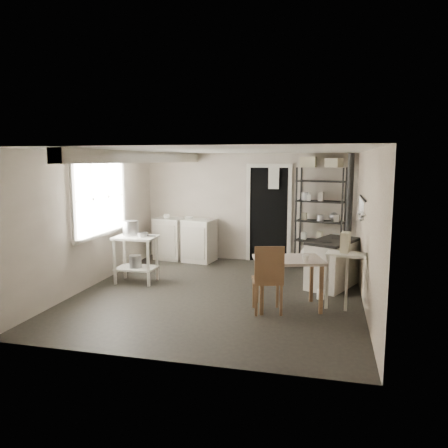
% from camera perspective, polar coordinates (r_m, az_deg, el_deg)
% --- Properties ---
extents(floor, '(5.00, 5.00, 0.00)m').
position_cam_1_polar(floor, '(7.21, -0.57, -9.02)').
color(floor, black).
rests_on(floor, ground).
extents(ceiling, '(5.00, 5.00, 0.00)m').
position_cam_1_polar(ceiling, '(6.89, -0.59, 9.57)').
color(ceiling, silver).
rests_on(ceiling, wall_back).
extents(wall_back, '(4.50, 0.02, 2.30)m').
position_cam_1_polar(wall_back, '(9.38, 3.16, 2.19)').
color(wall_back, '#BAAE9F').
rests_on(wall_back, ground).
extents(wall_front, '(4.50, 0.02, 2.30)m').
position_cam_1_polar(wall_front, '(4.61, -8.21, -4.28)').
color(wall_front, '#BAAE9F').
rests_on(wall_front, ground).
extents(wall_left, '(0.02, 5.00, 2.30)m').
position_cam_1_polar(wall_left, '(7.81, -16.79, 0.61)').
color(wall_left, '#BAAE9F').
rests_on(wall_left, ground).
extents(wall_right, '(0.02, 5.00, 2.30)m').
position_cam_1_polar(wall_right, '(6.77, 18.21, -0.58)').
color(wall_right, '#BAAE9F').
rests_on(wall_right, ground).
extents(window, '(0.12, 1.76, 1.28)m').
position_cam_1_polar(window, '(7.93, -15.98, 3.30)').
color(window, silver).
rests_on(window, wall_left).
extents(doorway, '(0.96, 0.10, 2.08)m').
position_cam_1_polar(doorway, '(9.30, 5.84, 1.17)').
color(doorway, silver).
rests_on(doorway, ground).
extents(ceiling_beam, '(0.18, 5.00, 0.18)m').
position_cam_1_polar(ceiling_beam, '(7.27, -9.90, 8.59)').
color(ceiling_beam, silver).
rests_on(ceiling_beam, ceiling).
extents(wallpaper_panel, '(0.01, 5.00, 2.30)m').
position_cam_1_polar(wallpaper_panel, '(6.77, 18.12, -0.58)').
color(wallpaper_panel, '#BFB19B').
rests_on(wallpaper_panel, wall_right).
extents(utensil_rail, '(0.06, 1.20, 0.44)m').
position_cam_1_polar(utensil_rail, '(7.32, 17.52, 3.24)').
color(utensil_rail, '#B6B6B9').
rests_on(utensil_rail, wall_right).
extents(prep_table, '(0.74, 0.54, 0.83)m').
position_cam_1_polar(prep_table, '(7.90, -11.41, -4.65)').
color(prep_table, silver).
rests_on(prep_table, ground).
extents(stockpot, '(0.29, 0.29, 0.30)m').
position_cam_1_polar(stockpot, '(7.91, -12.09, -0.66)').
color(stockpot, '#B6B6B9').
rests_on(stockpot, prep_table).
extents(saucepan, '(0.20, 0.20, 0.10)m').
position_cam_1_polar(saucepan, '(7.75, -10.58, -1.48)').
color(saucepan, '#B6B6B9').
rests_on(saucepan, prep_table).
extents(bucket, '(0.24, 0.24, 0.23)m').
position_cam_1_polar(bucket, '(7.85, -11.50, -4.83)').
color(bucket, '#B6B6B9').
rests_on(bucket, prep_table).
extents(base_cabinets, '(1.45, 0.79, 0.90)m').
position_cam_1_polar(base_cabinets, '(9.51, -5.11, -1.95)').
color(base_cabinets, beige).
rests_on(base_cabinets, ground).
extents(mixing_bowl, '(0.28, 0.28, 0.07)m').
position_cam_1_polar(mixing_bowl, '(9.41, -4.60, 0.98)').
color(mixing_bowl, white).
rests_on(mixing_bowl, base_cabinets).
extents(counter_cup, '(0.15, 0.15, 0.10)m').
position_cam_1_polar(counter_cup, '(9.45, -7.50, 1.09)').
color(counter_cup, white).
rests_on(counter_cup, base_cabinets).
extents(shelf_rack, '(1.01, 0.57, 2.01)m').
position_cam_1_polar(shelf_rack, '(8.99, 12.45, 0.46)').
color(shelf_rack, black).
rests_on(shelf_rack, ground).
extents(shelf_jar, '(0.09, 0.09, 0.18)m').
position_cam_1_polar(shelf_jar, '(8.95, 10.99, 3.12)').
color(shelf_jar, white).
rests_on(shelf_jar, shelf_rack).
extents(storage_box_a, '(0.32, 0.29, 0.21)m').
position_cam_1_polar(storage_box_a, '(8.94, 10.92, 7.27)').
color(storage_box_a, beige).
rests_on(storage_box_a, shelf_rack).
extents(storage_box_b, '(0.37, 0.36, 0.18)m').
position_cam_1_polar(storage_box_b, '(8.96, 14.11, 7.05)').
color(storage_box_b, beige).
rests_on(storage_box_b, shelf_rack).
extents(stove, '(0.95, 1.18, 0.81)m').
position_cam_1_polar(stove, '(7.69, 13.98, -4.78)').
color(stove, beige).
rests_on(stove, ground).
extents(stovepipe, '(0.11, 0.11, 1.29)m').
position_cam_1_polar(stovepipe, '(7.93, 16.13, 3.95)').
color(stovepipe, black).
rests_on(stovepipe, stove).
extents(side_ledge, '(0.59, 0.37, 0.85)m').
position_cam_1_polar(side_ledge, '(6.53, 15.54, -7.27)').
color(side_ledge, silver).
rests_on(side_ledge, ground).
extents(oats_box, '(0.15, 0.21, 0.29)m').
position_cam_1_polar(oats_box, '(6.45, 15.57, -2.16)').
color(oats_box, beige).
rests_on(oats_box, side_ledge).
extents(work_table, '(1.13, 0.93, 0.74)m').
position_cam_1_polar(work_table, '(6.49, 8.32, -7.60)').
color(work_table, '#BDAFA1').
rests_on(work_table, ground).
extents(table_cup, '(0.13, 0.13, 0.09)m').
position_cam_1_polar(table_cup, '(6.25, 10.61, -4.23)').
color(table_cup, white).
rests_on(table_cup, work_table).
extents(chair, '(0.51, 0.52, 0.99)m').
position_cam_1_polar(chair, '(6.26, 5.68, -7.13)').
color(chair, brown).
rests_on(chair, ground).
extents(flour_sack, '(0.42, 0.36, 0.49)m').
position_cam_1_polar(flour_sack, '(8.81, 11.17, -4.36)').
color(flour_sack, beige).
rests_on(flour_sack, ground).
extents(floor_crock, '(0.14, 0.14, 0.15)m').
position_cam_1_polar(floor_crock, '(7.06, 12.51, -8.96)').
color(floor_crock, white).
rests_on(floor_crock, ground).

